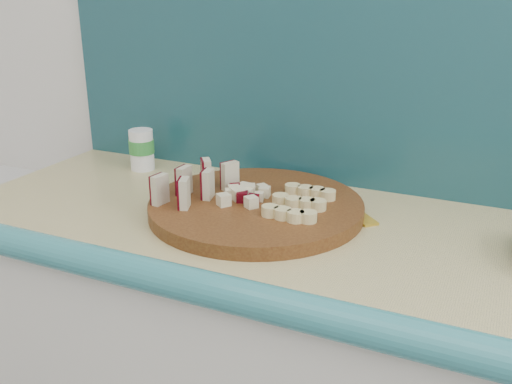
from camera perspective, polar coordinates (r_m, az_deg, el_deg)
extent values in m
cube|color=white|center=(1.31, 20.13, 15.75)|extent=(3.60, 0.04, 2.60)
cube|color=#D3C47B|center=(1.11, 21.23, -6.87)|extent=(2.20, 0.60, 0.03)
cube|color=teal|center=(0.85, 19.56, -15.48)|extent=(2.20, 0.06, 0.03)
cube|color=teal|center=(1.31, 23.72, 9.06)|extent=(2.20, 0.02, 0.50)
cylinder|color=#44200E|center=(1.22, 0.00, -1.51)|extent=(0.47, 0.47, 0.03)
cube|color=beige|center=(1.20, -9.56, 0.24)|extent=(0.02, 0.04, 0.06)
cube|color=#4D050F|center=(1.21, -9.97, 0.31)|extent=(0.01, 0.04, 0.06)
cube|color=beige|center=(1.25, -7.16, 1.12)|extent=(0.02, 0.04, 0.06)
cube|color=#4D050F|center=(1.25, -7.57, 1.18)|extent=(0.01, 0.04, 0.06)
cube|color=beige|center=(1.30, -4.93, 1.93)|extent=(0.02, 0.04, 0.06)
cube|color=#4D050F|center=(1.30, -5.33, 1.99)|extent=(0.01, 0.04, 0.06)
cube|color=beige|center=(1.18, -7.14, -0.13)|extent=(0.02, 0.04, 0.06)
cube|color=#4D050F|center=(1.18, -7.57, -0.06)|extent=(0.01, 0.04, 0.06)
cube|color=beige|center=(1.22, -4.77, 0.78)|extent=(0.02, 0.04, 0.06)
cube|color=#4D050F|center=(1.23, -5.20, 0.84)|extent=(0.01, 0.04, 0.06)
cube|color=beige|center=(1.27, -2.59, 1.62)|extent=(0.02, 0.04, 0.06)
cube|color=#4D050F|center=(1.28, -3.01, 1.68)|extent=(0.01, 0.04, 0.06)
cube|color=#F7F1C6|center=(1.22, -0.78, -0.27)|extent=(0.02, 0.02, 0.02)
cube|color=#F7F1C6|center=(1.22, -0.32, -0.21)|extent=(0.02, 0.02, 0.02)
cube|color=#4D050F|center=(1.23, 0.00, -0.04)|extent=(0.02, 0.02, 0.02)
cube|color=#F7F1C6|center=(1.23, -0.79, -0.07)|extent=(0.02, 0.02, 0.02)
cube|color=#F7F1C6|center=(1.24, -0.81, 0.10)|extent=(0.02, 0.02, 0.02)
cube|color=#F7F1C6|center=(1.25, -1.17, 0.27)|extent=(0.02, 0.02, 0.02)
cube|color=#F7F1C6|center=(1.23, -1.43, 0.00)|extent=(0.02, 0.02, 0.02)
cube|color=#F7F1C6|center=(1.24, -1.93, 0.06)|extent=(0.02, 0.02, 0.02)
cube|color=#4D050F|center=(1.23, -2.56, -0.01)|extent=(0.02, 0.02, 0.02)
cube|color=#F7F1C6|center=(1.22, -1.96, -0.21)|extent=(0.02, 0.02, 0.02)
cube|color=#F7F1C6|center=(1.21, -2.31, -0.37)|extent=(0.02, 0.02, 0.02)
cube|color=#F7F1C6|center=(1.21, -1.52, -0.32)|extent=(0.02, 0.02, 0.02)
cube|color=#F7F1C6|center=(1.20, -1.55, -0.49)|extent=(0.02, 0.02, 0.02)
cube|color=#F7F1C6|center=(1.19, -1.22, -0.67)|extent=(0.02, 0.02, 0.02)
cube|color=#4D050F|center=(1.21, -0.99, -0.39)|extent=(0.02, 0.02, 0.02)
cube|color=#F7F1C6|center=(1.21, -0.51, -0.45)|extent=(0.02, 0.02, 0.02)
cylinder|color=beige|center=(1.13, 1.35, -1.96)|extent=(0.03, 0.03, 0.02)
cylinder|color=beige|center=(1.12, 2.66, -2.16)|extent=(0.03, 0.03, 0.02)
cylinder|color=beige|center=(1.11, 3.99, -2.36)|extent=(0.03, 0.03, 0.02)
cylinder|color=beige|center=(1.11, 5.34, -2.56)|extent=(0.03, 0.03, 0.02)
cylinder|color=beige|center=(1.19, 2.55, -0.80)|extent=(0.03, 0.03, 0.02)
cylinder|color=beige|center=(1.18, 3.80, -0.98)|extent=(0.03, 0.03, 0.02)
cylinder|color=beige|center=(1.17, 5.06, -1.17)|extent=(0.03, 0.03, 0.02)
cylinder|color=beige|center=(1.17, 6.35, -1.35)|extent=(0.03, 0.03, 0.02)
cylinder|color=beige|center=(1.25, 3.62, 0.24)|extent=(0.03, 0.03, 0.02)
cylinder|color=beige|center=(1.24, 4.82, 0.08)|extent=(0.03, 0.03, 0.02)
cylinder|color=beige|center=(1.24, 6.03, -0.09)|extent=(0.03, 0.03, 0.02)
cylinder|color=beige|center=(1.23, 7.25, -0.26)|extent=(0.03, 0.03, 0.02)
cylinder|color=white|center=(1.53, -11.36, 4.17)|extent=(0.06, 0.06, 0.11)
cylinder|color=green|center=(1.53, -11.38, 4.49)|extent=(0.07, 0.07, 0.04)
cube|color=gold|center=(1.28, 5.32, -1.11)|extent=(0.08, 0.15, 0.01)
cube|color=gold|center=(1.28, 8.03, -1.21)|extent=(0.07, 0.16, 0.01)
cube|color=gold|center=(1.24, 9.74, -1.98)|extent=(0.13, 0.13, 0.01)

